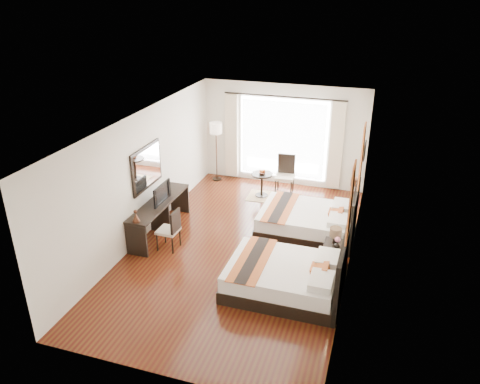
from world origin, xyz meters
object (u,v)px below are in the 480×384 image
(bed_far, at_px, (310,221))
(console_desk, at_px, (160,217))
(table_lamp, at_px, (336,234))
(nightstand, at_px, (334,257))
(vase, at_px, (337,247))
(desk_chair, at_px, (169,237))
(bed_near, at_px, (288,277))
(television, at_px, (159,193))
(side_table, at_px, (262,185))
(floor_lamp, at_px, (216,132))
(fruit_bowl, at_px, (262,173))
(window_chair, at_px, (285,182))

(bed_far, relative_size, console_desk, 0.96)
(table_lamp, bearing_deg, nightstand, -70.05)
(bed_far, distance_m, vase, 1.62)
(desk_chair, bearing_deg, vase, -175.50)
(bed_near, relative_size, television, 2.79)
(vase, relative_size, side_table, 0.20)
(nightstand, distance_m, vase, 0.31)
(television, distance_m, desk_chair, 1.05)
(console_desk, bearing_deg, floor_lamp, 87.20)
(floor_lamp, relative_size, fruit_bowl, 8.73)
(table_lamp, distance_m, vase, 0.27)
(nightstand, height_order, desk_chair, desk_chair)
(bed_far, bearing_deg, fruit_bowl, 134.54)
(console_desk, bearing_deg, desk_chair, -49.31)
(fruit_bowl, bearing_deg, table_lamp, -51.21)
(console_desk, xyz_separation_m, window_chair, (2.23, 2.91, -0.06))
(television, xyz_separation_m, desk_chair, (0.50, -0.61, -0.69))
(nightstand, distance_m, fruit_bowl, 3.68)
(vase, bearing_deg, desk_chair, -177.03)
(table_lamp, distance_m, floor_lamp, 5.20)
(bed_near, xyz_separation_m, table_lamp, (0.70, 1.07, 0.45))
(bed_far, distance_m, window_chair, 2.18)
(table_lamp, bearing_deg, bed_far, 119.80)
(television, bearing_deg, table_lamp, -93.36)
(console_desk, relative_size, side_table, 3.44)
(side_table, height_order, fruit_bowl, fruit_bowl)
(bed_far, distance_m, fruit_bowl, 2.23)
(bed_far, height_order, vase, bed_far)
(table_lamp, distance_m, side_table, 3.64)
(television, relative_size, fruit_bowl, 3.89)
(bed_far, bearing_deg, window_chair, 117.69)
(table_lamp, relative_size, fruit_bowl, 1.93)
(floor_lamp, bearing_deg, vase, -43.80)
(television, distance_m, side_table, 3.12)
(bed_far, xyz_separation_m, floor_lamp, (-3.08, 2.28, 1.12))
(desk_chair, bearing_deg, bed_far, -148.27)
(console_desk, bearing_deg, vase, -6.03)
(bed_near, relative_size, floor_lamp, 1.24)
(nightstand, distance_m, side_table, 3.69)
(television, bearing_deg, console_desk, 119.95)
(nightstand, bearing_deg, vase, -70.89)
(table_lamp, xyz_separation_m, side_table, (-2.26, 2.82, -0.44))
(vase, bearing_deg, console_desk, 173.97)
(bed_near, distance_m, floor_lamp, 5.64)
(vase, bearing_deg, bed_near, -130.35)
(vase, height_order, desk_chair, desk_chair)
(table_lamp, xyz_separation_m, fruit_bowl, (-2.25, 2.80, -0.09))
(window_chair, bearing_deg, side_table, -62.04)
(fruit_bowl, height_order, window_chair, window_chair)
(floor_lamp, bearing_deg, table_lamp, -42.85)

